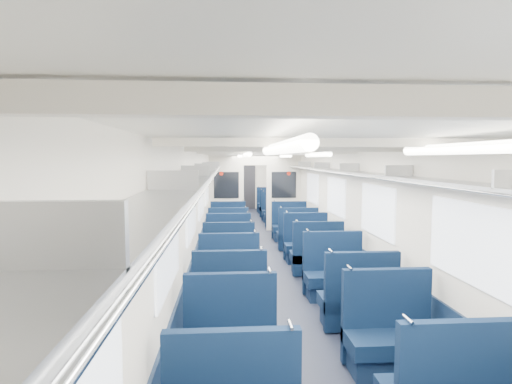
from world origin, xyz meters
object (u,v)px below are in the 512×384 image
object	(u,v)px
seat_16	(228,236)
seat_18	(228,228)
seat_6	(231,346)
seat_8	(230,301)
seat_24	(228,209)
bulkhead	(255,190)
seat_13	(316,257)
seat_7	(390,339)
seat_19	(290,228)
seat_23	(275,212)
seat_27	(269,205)
seat_21	(280,217)
end_door	(247,186)
seat_11	(334,277)
seat_12	(229,259)
seat_14	(229,247)
seat_22	(228,212)
seat_15	(306,246)
seat_17	(297,236)
seat_10	(229,280)
seat_20	(228,217)
seat_9	(358,303)
seat_25	(272,208)
seat_26	(228,205)

from	to	relation	value
seat_16	seat_18	size ratio (longest dim) A/B	1.00
seat_6	seat_8	xyz separation A→B (m)	(0.00, 1.28, 0.00)
seat_18	seat_16	bearing A→B (deg)	-90.00
seat_8	seat_24	bearing A→B (deg)	90.00
bulkhead	seat_13	size ratio (longest dim) A/B	2.62
seat_7	seat_19	world-z (taller)	same
seat_23	seat_27	distance (m)	2.30
seat_8	seat_21	xyz separation A→B (m)	(1.66, 7.70, 0.00)
seat_23	seat_24	size ratio (longest dim) A/B	1.00
end_door	seat_13	bearing A→B (deg)	-85.36
seat_11	seat_24	world-z (taller)	same
seat_7	seat_12	bearing A→B (deg)	115.09
seat_12	seat_14	bearing A→B (deg)	90.00
bulkhead	seat_12	xyz separation A→B (m)	(-0.83, -4.81, -0.90)
seat_8	seat_11	world-z (taller)	same
seat_6	seat_21	bearing A→B (deg)	79.53
end_door	seat_22	xyz separation A→B (m)	(-0.83, -3.64, -0.67)
seat_7	seat_14	distance (m)	4.80
seat_15	seat_22	distance (m)	5.86
seat_12	seat_23	xyz separation A→B (m)	(1.66, 6.54, 0.00)
seat_16	seat_17	distance (m)	1.66
end_door	seat_12	xyz separation A→B (m)	(-0.83, -10.20, -0.67)
seat_8	seat_24	xyz separation A→B (m)	(0.00, 9.92, 0.00)
seat_8	seat_10	size ratio (longest dim) A/B	1.00
seat_20	seat_21	size ratio (longest dim) A/B	1.00
seat_9	seat_16	bearing A→B (deg)	109.40
seat_22	seat_23	xyz separation A→B (m)	(1.66, -0.03, 0.00)
seat_15	seat_22	size ratio (longest dim) A/B	1.00
seat_7	seat_20	world-z (taller)	same
seat_9	seat_10	xyz separation A→B (m)	(-1.66, 1.14, 0.00)
seat_15	seat_6	bearing A→B (deg)	-110.12
seat_20	seat_24	world-z (taller)	same
seat_25	seat_16	bearing A→B (deg)	-107.01
seat_6	seat_24	size ratio (longest dim) A/B	1.00
seat_7	seat_15	bearing A→B (deg)	90.00
seat_19	seat_26	bearing A→B (deg)	106.94
seat_9	seat_7	bearing A→B (deg)	-90.00
seat_17	seat_22	size ratio (longest dim) A/B	1.00
seat_20	seat_24	bearing A→B (deg)	90.00
seat_9	seat_21	size ratio (longest dim) A/B	1.00
seat_22	seat_15	bearing A→B (deg)	-73.54
seat_9	seat_25	size ratio (longest dim) A/B	1.00
bulkhead	seat_16	world-z (taller)	bulkhead
seat_7	seat_15	xyz separation A→B (m)	(0.00, 4.49, 0.00)
seat_25	seat_11	bearing A→B (deg)	-90.00
seat_7	seat_9	distance (m)	1.05
seat_20	seat_22	xyz separation A→B (m)	(0.00, 1.19, 0.00)
seat_11	seat_21	xyz separation A→B (m)	(0.00, 6.71, 0.00)
seat_8	seat_18	size ratio (longest dim) A/B	1.00
seat_9	seat_15	size ratio (longest dim) A/B	1.00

